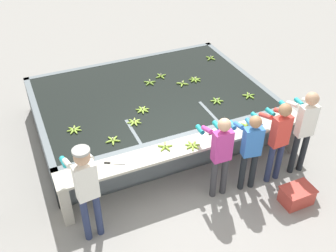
% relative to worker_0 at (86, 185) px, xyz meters
% --- Properties ---
extents(ground_plane, '(80.00, 80.00, 0.00)m').
position_rel_worker_0_xyz_m(ground_plane, '(1.94, 0.30, -1.08)').
color(ground_plane, gray).
rests_on(ground_plane, ground).
extents(wash_tank, '(4.71, 3.38, 0.83)m').
position_rel_worker_0_xyz_m(wash_tank, '(1.94, 2.44, -0.67)').
color(wash_tank, slate).
rests_on(wash_tank, ground).
extents(work_ledge, '(4.71, 0.45, 0.83)m').
position_rel_worker_0_xyz_m(work_ledge, '(1.94, 0.53, -0.48)').
color(work_ledge, '#B7B2A3').
rests_on(work_ledge, ground).
extents(worker_0, '(0.45, 0.74, 1.76)m').
position_rel_worker_0_xyz_m(worker_0, '(0.00, 0.00, 0.00)').
color(worker_0, navy).
rests_on(worker_0, ground).
extents(worker_1, '(0.42, 0.72, 1.62)m').
position_rel_worker_0_xyz_m(worker_1, '(2.25, 0.02, -0.12)').
color(worker_1, '#38383D').
rests_on(worker_1, ground).
extents(worker_2, '(0.48, 0.74, 1.55)m').
position_rel_worker_0_xyz_m(worker_2, '(2.80, -0.04, -0.16)').
color(worker_2, '#1E2328').
rests_on(worker_2, ground).
extents(worker_3, '(0.42, 0.72, 1.65)m').
position_rel_worker_0_xyz_m(worker_3, '(3.34, -0.06, -0.10)').
color(worker_3, navy).
rests_on(worker_3, ground).
extents(worker_4, '(0.45, 0.73, 1.72)m').
position_rel_worker_0_xyz_m(worker_4, '(3.90, -0.04, -0.04)').
color(worker_4, '#1E2328').
rests_on(worker_4, ground).
extents(banana_bunch_floating_0, '(0.25, 0.25, 0.08)m').
position_rel_worker_0_xyz_m(banana_bunch_floating_0, '(2.71, 2.45, -0.24)').
color(banana_bunch_floating_0, '#8CB738').
rests_on(banana_bunch_floating_0, wash_tank).
extents(banana_bunch_floating_1, '(0.28, 0.28, 0.08)m').
position_rel_worker_0_xyz_m(banana_bunch_floating_1, '(1.56, 1.84, -0.24)').
color(banana_bunch_floating_1, '#93BC3D').
rests_on(banana_bunch_floating_1, wash_tank).
extents(banana_bunch_floating_2, '(0.28, 0.28, 0.08)m').
position_rel_worker_0_xyz_m(banana_bunch_floating_2, '(3.04, 2.50, -0.24)').
color(banana_bunch_floating_2, '#7FAD33').
rests_on(banana_bunch_floating_2, wash_tank).
extents(banana_bunch_floating_3, '(0.27, 0.28, 0.08)m').
position_rel_worker_0_xyz_m(banana_bunch_floating_3, '(3.05, 1.54, -0.24)').
color(banana_bunch_floating_3, '#75A333').
rests_on(banana_bunch_floating_3, wash_tank).
extents(banana_bunch_floating_4, '(0.27, 0.28, 0.08)m').
position_rel_worker_0_xyz_m(banana_bunch_floating_4, '(0.74, 1.15, -0.24)').
color(banana_bunch_floating_4, '#93BC3D').
rests_on(banana_bunch_floating_4, wash_tank).
extents(banana_bunch_floating_5, '(0.27, 0.28, 0.08)m').
position_rel_worker_0_xyz_m(banana_bunch_floating_5, '(3.75, 1.45, -0.24)').
color(banana_bunch_floating_5, '#7FAD33').
rests_on(banana_bunch_floating_5, wash_tank).
extents(banana_bunch_floating_6, '(0.28, 0.28, 0.08)m').
position_rel_worker_0_xyz_m(banana_bunch_floating_6, '(1.27, 1.52, -0.24)').
color(banana_bunch_floating_6, '#9EC642').
rests_on(banana_bunch_floating_6, wash_tank).
extents(banana_bunch_floating_7, '(0.28, 0.28, 0.08)m').
position_rel_worker_0_xyz_m(banana_bunch_floating_7, '(0.19, 1.73, -0.24)').
color(banana_bunch_floating_7, '#93BC3D').
rests_on(banana_bunch_floating_7, wash_tank).
extents(banana_bunch_floating_8, '(0.26, 0.26, 0.08)m').
position_rel_worker_0_xyz_m(banana_bunch_floating_8, '(3.87, 3.29, -0.24)').
color(banana_bunch_floating_8, '#7FAD33').
rests_on(banana_bunch_floating_8, wash_tank).
extents(banana_bunch_floating_9, '(0.28, 0.28, 0.08)m').
position_rel_worker_0_xyz_m(banana_bunch_floating_9, '(2.42, 2.95, -0.24)').
color(banana_bunch_floating_9, '#7FAD33').
rests_on(banana_bunch_floating_9, wash_tank).
extents(banana_bunch_floating_10, '(0.27, 0.28, 0.08)m').
position_rel_worker_0_xyz_m(banana_bunch_floating_10, '(2.09, 2.79, -0.24)').
color(banana_bunch_floating_10, '#75A333').
rests_on(banana_bunch_floating_10, wash_tank).
extents(banana_bunch_ledge_0, '(0.28, 0.28, 0.08)m').
position_rel_worker_0_xyz_m(banana_bunch_ledge_0, '(1.95, 0.45, -0.24)').
color(banana_bunch_ledge_0, '#8CB738').
rests_on(banana_bunch_ledge_0, work_ledge).
extents(banana_bunch_ledge_1, '(0.27, 0.28, 0.08)m').
position_rel_worker_0_xyz_m(banana_bunch_ledge_1, '(1.51, 0.61, -0.24)').
color(banana_bunch_ledge_1, '#8CB738').
rests_on(banana_bunch_ledge_1, work_ledge).
extents(banana_bunch_ledge_2, '(0.28, 0.26, 0.08)m').
position_rel_worker_0_xyz_m(banana_bunch_ledge_2, '(3.14, 0.56, -0.24)').
color(banana_bunch_ledge_2, '#7FAD33').
rests_on(banana_bunch_ledge_2, work_ledge).
extents(knife_0, '(0.32, 0.19, 0.02)m').
position_rel_worker_0_xyz_m(knife_0, '(0.54, 0.59, -0.25)').
color(knife_0, silver).
rests_on(knife_0, work_ledge).
extents(knife_1, '(0.35, 0.03, 0.02)m').
position_rel_worker_0_xyz_m(knife_1, '(2.49, 0.63, -0.25)').
color(knife_1, silver).
rests_on(knife_1, work_ledge).
extents(crate, '(0.55, 0.39, 0.32)m').
position_rel_worker_0_xyz_m(crate, '(3.38, -0.75, -0.92)').
color(crate, '#B73D33').
rests_on(crate, ground).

